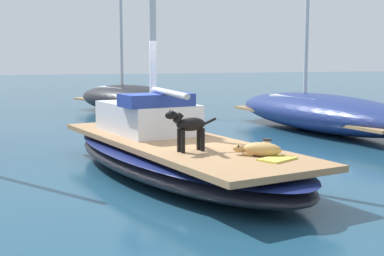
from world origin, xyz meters
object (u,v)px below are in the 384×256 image
object	(u,v)px
deck_winch	(267,145)
moored_boat_starboard_side	(321,112)
dog_black	(188,126)
moored_boat_far_astern	(131,98)
sailboat_main	(175,157)
deck_towel	(277,159)
dog_tan	(260,149)

from	to	relation	value
deck_winch	moored_boat_starboard_side	distance (m)	7.67
dog_black	deck_winch	world-z (taller)	dog_black
moored_boat_far_astern	moored_boat_starboard_side	xyz separation A→B (m)	(4.24, -7.08, 0.01)
sailboat_main	moored_boat_far_astern	xyz separation A→B (m)	(1.57, 11.47, 0.23)
dog_black	deck_towel	size ratio (longest dim) A/B	1.67
deck_towel	moored_boat_starboard_side	bearing A→B (deg)	53.86
sailboat_main	dog_black	size ratio (longest dim) A/B	8.13
dog_black	dog_tan	size ratio (longest dim) A/B	1.19
deck_winch	moored_boat_starboard_side	size ratio (longest dim) A/B	0.03
dog_black	moored_boat_far_astern	bearing A→B (deg)	82.33
deck_winch	moored_boat_starboard_side	xyz separation A→B (m)	(4.74, 6.02, -0.18)
dog_tan	moored_boat_starboard_side	xyz separation A→B (m)	(5.03, 6.37, -0.19)
dog_black	deck_winch	xyz separation A→B (m)	(1.22, -0.38, -0.32)
dog_black	deck_winch	size ratio (longest dim) A/B	4.45
dog_black	dog_tan	world-z (taller)	dog_black
deck_winch	moored_boat_starboard_side	bearing A→B (deg)	51.80
moored_boat_starboard_side	dog_black	bearing A→B (deg)	-136.56
sailboat_main	deck_winch	world-z (taller)	deck_winch
deck_towel	moored_boat_starboard_side	size ratio (longest dim) A/B	0.07
dog_tan	moored_boat_starboard_side	bearing A→B (deg)	51.69
sailboat_main	dog_tan	world-z (taller)	dog_tan
sailboat_main	deck_towel	world-z (taller)	deck_towel
sailboat_main	moored_boat_far_astern	size ratio (longest dim) A/B	1.17
dog_black	dog_tan	xyz separation A→B (m)	(0.93, -0.72, -0.32)
dog_black	moored_boat_starboard_side	world-z (taller)	moored_boat_starboard_side
deck_winch	deck_towel	bearing A→B (deg)	-104.11
dog_tan	moored_boat_far_astern	world-z (taller)	moored_boat_far_astern
sailboat_main	moored_boat_starboard_side	distance (m)	7.29
dog_tan	deck_towel	size ratio (longest dim) A/B	1.41
sailboat_main	dog_tan	distance (m)	2.17
dog_tan	moored_boat_far_astern	size ratio (longest dim) A/B	0.12
deck_winch	moored_boat_starboard_side	world-z (taller)	moored_boat_starboard_side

